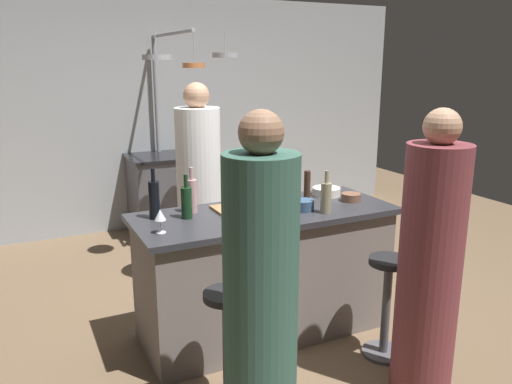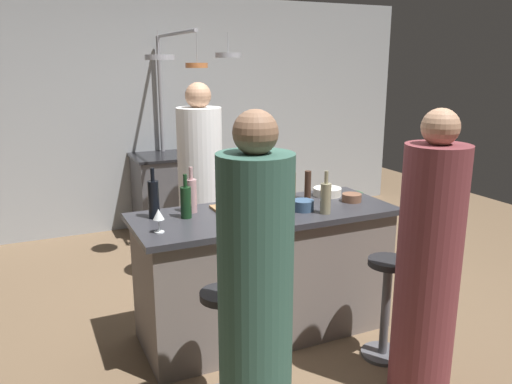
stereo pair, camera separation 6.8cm
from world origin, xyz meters
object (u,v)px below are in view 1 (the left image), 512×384
(pepper_mill, at_px, (307,185))
(guest_right, at_px, (430,267))
(wine_bottle_amber, at_px, (290,185))
(wine_bottle_red, at_px, (187,202))
(stove_range, at_px, (167,194))
(wine_glass_near_left_guest, at_px, (268,191))
(mixing_bowl_wooden, at_px, (351,197))
(wine_glass_near_right_guest, at_px, (160,216))
(wine_bottle_white, at_px, (326,197))
(wine_bottle_dark, at_px, (154,199))
(potted_plant, at_px, (350,210))
(bar_stool_right, at_px, (386,302))
(mixing_bowl_ceramic, at_px, (326,191))
(bar_stool_left, at_px, (227,342))
(cutting_board, at_px, (237,208))
(guest_left, at_px, (261,302))
(chef, at_px, (199,196))
(wine_bottle_rose, at_px, (192,195))

(pepper_mill, bearing_deg, guest_right, -85.16)
(wine_bottle_amber, distance_m, wine_bottle_red, 0.85)
(stove_range, xyz_separation_m, wine_bottle_red, (-0.53, -2.37, 0.56))
(pepper_mill, bearing_deg, wine_glass_near_left_guest, -172.79)
(mixing_bowl_wooden, bearing_deg, wine_glass_near_right_guest, -176.08)
(wine_bottle_white, height_order, wine_bottle_dark, wine_bottle_dark)
(stove_range, xyz_separation_m, potted_plant, (1.79, -1.01, -0.15))
(guest_right, distance_m, pepper_mill, 1.19)
(stove_range, height_order, bar_stool_right, stove_range)
(wine_bottle_white, distance_m, mixing_bowl_ceramic, 0.48)
(wine_glass_near_right_guest, bearing_deg, wine_bottle_dark, 81.42)
(pepper_mill, bearing_deg, bar_stool_right, -79.90)
(wine_bottle_amber, bearing_deg, bar_stool_left, -136.14)
(bar_stool_left, bearing_deg, cutting_board, 62.54)
(cutting_board, relative_size, wine_bottle_white, 1.10)
(bar_stool_left, relative_size, wine_bottle_white, 2.33)
(stove_range, relative_size, wine_bottle_red, 3.06)
(guest_left, distance_m, wine_bottle_red, 1.10)
(chef, relative_size, pepper_mill, 8.24)
(potted_plant, distance_m, cutting_board, 2.42)
(guest_left, xyz_separation_m, mixing_bowl_ceramic, (1.14, 1.17, 0.15))
(guest_left, distance_m, wine_bottle_white, 1.19)
(bar_stool_left, bearing_deg, bar_stool_right, 0.00)
(wine_bottle_dark, bearing_deg, wine_glass_near_left_guest, -3.04)
(wine_bottle_rose, bearing_deg, wine_glass_near_right_guest, -133.43)
(stove_range, xyz_separation_m, bar_stool_right, (0.57, -3.07, -0.07))
(bar_stool_left, xyz_separation_m, cutting_board, (0.39, 0.75, 0.53))
(bar_stool_left, height_order, guest_left, guest_left)
(wine_bottle_dark, distance_m, wine_bottle_red, 0.21)
(pepper_mill, bearing_deg, wine_glass_near_right_guest, -165.83)
(wine_bottle_rose, height_order, wine_glass_near_right_guest, wine_bottle_rose)
(guest_left, height_order, wine_glass_near_left_guest, guest_left)
(cutting_board, height_order, wine_bottle_amber, wine_bottle_amber)
(wine_bottle_amber, xyz_separation_m, wine_bottle_red, (-0.84, -0.12, 0.00))
(cutting_board, bearing_deg, mixing_bowl_wooden, -11.63)
(chef, bearing_deg, bar_stool_right, -65.17)
(stove_range, distance_m, guest_right, 3.50)
(guest_right, distance_m, wine_bottle_red, 1.53)
(guest_left, bearing_deg, chef, 78.77)
(chef, distance_m, bar_stool_right, 1.76)
(pepper_mill, distance_m, wine_bottle_rose, 0.89)
(chef, height_order, mixing_bowl_wooden, chef)
(chef, distance_m, potted_plant, 2.07)
(potted_plant, xyz_separation_m, cutting_board, (-1.95, -1.31, 0.61))
(wine_glass_near_right_guest, bearing_deg, wine_glass_near_left_guest, 16.94)
(chef, bearing_deg, mixing_bowl_wooden, -49.34)
(guest_left, relative_size, wine_bottle_red, 5.82)
(bar_stool_left, xyz_separation_m, mixing_bowl_wooden, (1.23, 0.58, 0.55))
(pepper_mill, relative_size, wine_bottle_red, 0.72)
(wine_bottle_rose, relative_size, wine_bottle_red, 1.07)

